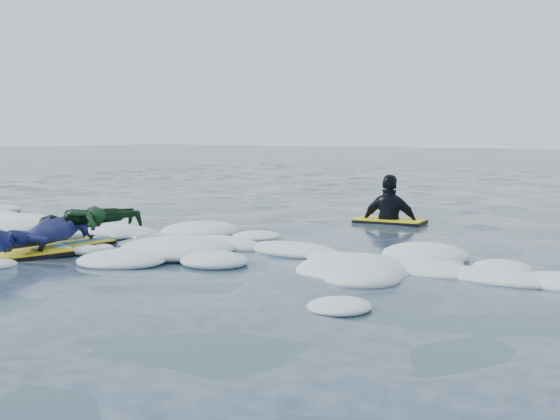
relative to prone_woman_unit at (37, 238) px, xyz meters
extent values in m
plane|color=#1D3645|center=(1.40, 0.33, -0.21)|extent=(120.00, 120.00, 0.00)
cube|color=black|center=(0.00, -0.22, -0.18)|extent=(0.78, 1.16, 0.05)
cube|color=yellow|center=(0.00, -0.22, -0.14)|extent=(0.76, 1.14, 0.02)
imported|color=navy|center=(0.00, 0.03, 0.02)|extent=(1.08, 1.71, 0.38)
cube|color=black|center=(-0.14, 0.72, -0.18)|extent=(0.52, 0.88, 0.04)
cube|color=yellow|center=(-0.14, 0.72, -0.15)|extent=(0.50, 0.86, 0.02)
cube|color=blue|center=(-0.14, 0.72, -0.14)|extent=(0.21, 0.81, 0.01)
imported|color=#0F3818|center=(-0.14, 0.92, 0.05)|extent=(1.11, 1.41, 0.48)
cube|color=black|center=(2.09, 5.04, -0.18)|extent=(1.16, 0.74, 0.05)
cube|color=yellow|center=(2.09, 5.04, -0.14)|extent=(1.14, 0.71, 0.02)
imported|color=black|center=(2.09, 5.04, -0.24)|extent=(1.02, 0.58, 1.64)
camera|label=1|loc=(7.01, -5.01, 1.23)|focal=45.00mm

